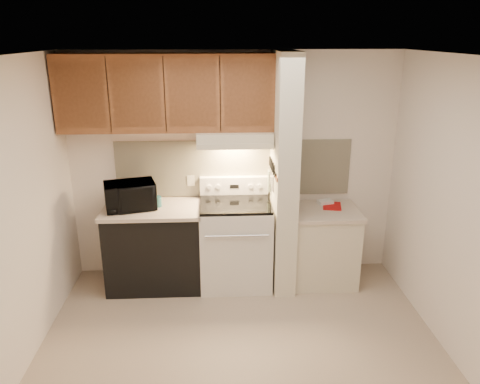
{
  "coord_description": "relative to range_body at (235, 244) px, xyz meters",
  "views": [
    {
      "loc": [
        -0.19,
        -3.51,
        2.65
      ],
      "look_at": [
        0.03,
        0.75,
        1.2
      ],
      "focal_mm": 35.0,
      "sensor_mm": 36.0,
      "label": 1
    }
  ],
  "objects": [
    {
      "name": "knife_blade_a",
      "position": [
        0.38,
        -0.23,
        0.76
      ],
      "size": [
        0.01,
        0.03,
        0.16
      ],
      "primitive_type": "cube",
      "color": "silver",
      "rests_on": "knife_strip"
    },
    {
      "name": "white_box",
      "position": [
        1.01,
        0.17,
        0.41
      ],
      "size": [
        0.18,
        0.15,
        0.04
      ],
      "primitive_type": "cube",
      "rotation": [
        0.0,
        0.0,
        0.26
      ],
      "color": "white",
      "rests_on": "right_countertop"
    },
    {
      "name": "cab_door_d",
      "position": [
        0.13,
        0.01,
        1.62
      ],
      "size": [
        0.46,
        0.01,
        0.63
      ],
      "primitive_type": "cube",
      "color": "brown",
      "rests_on": "upper_cabinets"
    },
    {
      "name": "hood_lip",
      "position": [
        0.0,
        -0.08,
        1.12
      ],
      "size": [
        0.78,
        0.04,
        0.06
      ],
      "primitive_type": "cube",
      "color": "beige",
      "rests_on": "range_hood"
    },
    {
      "name": "wall_right",
      "position": [
        1.8,
        -1.16,
        0.79
      ],
      "size": [
        0.02,
        3.0,
        2.5
      ],
      "primitive_type": "cube",
      "color": "white",
      "rests_on": "floor"
    },
    {
      "name": "range_body",
      "position": [
        0.0,
        0.0,
        0.0
      ],
      "size": [
        0.76,
        0.65,
        0.92
      ],
      "primitive_type": "cube",
      "color": "silver",
      "rests_on": "floor"
    },
    {
      "name": "range_knob_right_outer",
      "position": [
        0.28,
        0.24,
        0.59
      ],
      "size": [
        0.05,
        0.02,
        0.05
      ],
      "primitive_type": "cylinder",
      "rotation": [
        1.57,
        0.0,
        0.0
      ],
      "color": "silver",
      "rests_on": "range_backguard"
    },
    {
      "name": "cab_door_a",
      "position": [
        -1.51,
        0.01,
        1.62
      ],
      "size": [
        0.46,
        0.01,
        0.63
      ],
      "primitive_type": "cube",
      "color": "brown",
      "rests_on": "upper_cabinets"
    },
    {
      "name": "dishwasher_front",
      "position": [
        -0.88,
        0.01,
        -0.03
      ],
      "size": [
        1.0,
        0.63,
        0.87
      ],
      "primitive_type": "cube",
      "color": "black",
      "rests_on": "floor"
    },
    {
      "name": "oven_window",
      "position": [
        0.0,
        -0.32,
        0.04
      ],
      "size": [
        0.5,
        0.01,
        0.3
      ],
      "primitive_type": "cube",
      "color": "black",
      "rests_on": "range_body"
    },
    {
      "name": "range_knob_right_inner",
      "position": [
        0.18,
        0.24,
        0.59
      ],
      "size": [
        0.05,
        0.02,
        0.05
      ],
      "primitive_type": "cylinder",
      "rotation": [
        1.57,
        0.0,
        0.0
      ],
      "color": "silver",
      "rests_on": "range_backguard"
    },
    {
      "name": "knife_handle_c",
      "position": [
        0.38,
        -0.04,
        0.91
      ],
      "size": [
        0.02,
        0.02,
        0.1
      ],
      "primitive_type": "cylinder",
      "color": "black",
      "rests_on": "knife_strip"
    },
    {
      "name": "cooktop",
      "position": [
        0.0,
        0.0,
        0.48
      ],
      "size": [
        0.74,
        0.64,
        0.03
      ],
      "primitive_type": "cube",
      "color": "black",
      "rests_on": "range_body"
    },
    {
      "name": "microwave",
      "position": [
        -1.1,
        -0.01,
        0.59
      ],
      "size": [
        0.58,
        0.47,
        0.28
      ],
      "primitive_type": "imported",
      "rotation": [
        0.0,
        0.0,
        0.27
      ],
      "color": "black",
      "rests_on": "left_countertop"
    },
    {
      "name": "range_hood",
      "position": [
        0.0,
        0.12,
        1.17
      ],
      "size": [
        0.78,
        0.44,
        0.15
      ],
      "primitive_type": "cube",
      "color": "beige",
      "rests_on": "upper_cabinets"
    },
    {
      "name": "cab_gap_a",
      "position": [
        -1.23,
        0.01,
        1.62
      ],
      "size": [
        0.01,
        0.01,
        0.73
      ],
      "primitive_type": "cube",
      "color": "black",
      "rests_on": "upper_cabinets"
    },
    {
      "name": "floor",
      "position": [
        0.0,
        -1.16,
        -0.46
      ],
      "size": [
        3.6,
        3.6,
        0.0
      ],
      "primitive_type": "plane",
      "color": "tan",
      "rests_on": "ground"
    },
    {
      "name": "pillar_trim",
      "position": [
        0.39,
        -0.01,
        0.84
      ],
      "size": [
        0.01,
        0.7,
        0.04
      ],
      "primitive_type": "cube",
      "color": "brown",
      "rests_on": "partition_pillar"
    },
    {
      "name": "knife_blade_c",
      "position": [
        0.38,
        -0.06,
        0.74
      ],
      "size": [
        0.01,
        0.04,
        0.2
      ],
      "primitive_type": "cube",
      "color": "silver",
      "rests_on": "knife_strip"
    },
    {
      "name": "backsplash",
      "position": [
        0.0,
        0.33,
        0.78
      ],
      "size": [
        2.6,
        0.02,
        0.63
      ],
      "primitive_type": "cube",
      "color": "#EEE4BF",
      "rests_on": "wall_back"
    },
    {
      "name": "cab_gap_c",
      "position": [
        -0.14,
        0.01,
        1.62
      ],
      "size": [
        0.01,
        0.01,
        0.73
      ],
      "primitive_type": "cube",
      "color": "black",
      "rests_on": "upper_cabinets"
    },
    {
      "name": "spoon_rest",
      "position": [
        -0.99,
        0.11,
        0.46
      ],
      "size": [
        0.22,
        0.08,
        0.02
      ],
      "primitive_type": "cube",
      "rotation": [
        0.0,
        0.0,
        -0.03
      ],
      "color": "black",
      "rests_on": "left_countertop"
    },
    {
      "name": "red_folder",
      "position": [
        1.07,
        0.09,
        0.39
      ],
      "size": [
        0.25,
        0.3,
        0.01
      ],
      "primitive_type": "cube",
      "rotation": [
        0.0,
        0.0,
        -0.21
      ],
      "color": "#B30F0F",
      "rests_on": "right_countertop"
    },
    {
      "name": "oven_handle",
      "position": [
        0.0,
        -0.35,
        0.26
      ],
      "size": [
        0.65,
        0.02,
        0.02
      ],
      "primitive_type": "cylinder",
      "rotation": [
        0.0,
        1.57,
        0.0
      ],
      "color": "silver",
      "rests_on": "range_body"
    },
    {
      "name": "knife_blade_e",
      "position": [
        0.38,
        0.11,
        0.75
      ],
      "size": [
        0.01,
        0.04,
        0.18
      ],
      "primitive_type": "cube",
      "color": "silver",
      "rests_on": "knife_strip"
    },
    {
      "name": "range_display",
      "position": [
        0.0,
        0.24,
        0.59
      ],
      "size": [
        0.1,
        0.01,
        0.04
      ],
      "primitive_type": "cube",
      "color": "black",
      "rests_on": "range_backguard"
    },
    {
      "name": "range_knob_left_inner",
      "position": [
        -0.18,
        0.24,
        0.59
      ],
      "size": [
        0.05,
        0.02,
        0.05
      ],
      "primitive_type": "cylinder",
      "rotation": [
        1.57,
        0.0,
        0.0
      ],
      "color": "silver",
      "rests_on": "range_backguard"
    },
    {
      "name": "outlet",
      "position": [
        -0.48,
        0.32,
        0.64
      ],
      "size": [
        0.08,
        0.01,
        0.12
      ],
      "primitive_type": "cube",
      "color": "beige",
      "rests_on": "backsplash"
    },
    {
      "name": "knife_strip",
      "position": [
        0.39,
        -0.06,
        0.86
      ],
      "size": [
        0.02,
        0.42,
        0.04
      ],
      "primitive_type": "cube",
      "color": "black",
      "rests_on": "partition_pillar"
    },
    {
      "name": "knife_handle_d",
      "position": [
        0.38,
        0.03,
        0.91
      ],
      "size": [
        0.02,
        0.02,
        0.1
      ],
      "primitive_type": "cylinder",
      "color": "black",
      "rests_on": "knife_strip"
    },
    {
      "name": "partition_pillar",
      "position": [
        0.51,
        -0.01,
        0.79
      ],
      "size": [
        0.22,
        0.7,
        2.5
      ],
      "primitive_type": "cube",
      "color": "beige",
      "rests_on": "floor"
    },
    {
      "name": "right_countertop",
      "position": [
        0.97,
        -0.01,
        0.37
      ],
      "size": [
        0.74,
        0.64,
        0.04
      ],
      "primitive_type": "cube",
      "color": "beige",
      "rests_on": "right_cab_base"
    },
    {
      "name": "teal_jar",
      "position": [
        -0.83,
        0.04,
        0.5
      ],
      "size": [
        0.12,
        0.12,
        0.11
      ],
      "primitive_type": "cylinder",
      "rotation": [
        0.0,
        0.0,
        -0.24
      ],
      "color": "#256264",
      "rests_on": "left_countertop"
    },
    {
      "name": "right_cab_base",
      "position": [
        0.97,
        -0.01,
        -0.06
      ],
      "size": [
        0.7,
        0.6,
        0.81
      ],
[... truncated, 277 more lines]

